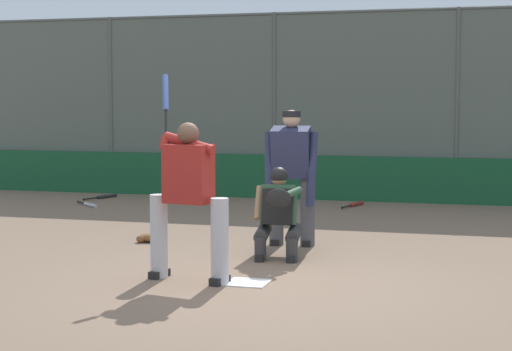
# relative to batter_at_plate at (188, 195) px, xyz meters

# --- Properties ---
(ground_plane) EXTENTS (160.00, 160.00, 0.00)m
(ground_plane) POSITION_rel_batter_at_plate_xyz_m (-0.64, -0.05, -0.92)
(ground_plane) COLOR #7A604C
(home_plate_marker) EXTENTS (0.43, 0.43, 0.01)m
(home_plate_marker) POSITION_rel_batter_at_plate_xyz_m (-0.64, -0.05, -0.91)
(home_plate_marker) COLOR white
(home_plate_marker) RESTS_ON ground_plane
(backstop_fence) EXTENTS (17.69, 0.08, 3.65)m
(backstop_fence) POSITION_rel_batter_at_plate_xyz_m (-0.64, -7.94, 1.00)
(backstop_fence) COLOR #515651
(backstop_fence) RESTS_ON ground_plane
(padding_wall) EXTENTS (17.25, 0.18, 0.86)m
(padding_wall) POSITION_rel_batter_at_plate_xyz_m (-0.64, -7.84, -0.49)
(padding_wall) COLOR #19512D
(padding_wall) RESTS_ON ground_plane
(bleachers_beyond) EXTENTS (12.32, 2.50, 1.48)m
(bleachers_beyond) POSITION_rel_batter_at_plate_xyz_m (0.32, -10.44, -0.44)
(bleachers_beyond) COLOR slate
(bleachers_beyond) RESTS_ON ground_plane
(batter_at_plate) EXTENTS (0.96, 0.76, 2.21)m
(batter_at_plate) POSITION_rel_batter_at_plate_xyz_m (0.00, 0.00, 0.00)
(batter_at_plate) COLOR #B7B7BC
(batter_at_plate) RESTS_ON ground_plane
(catcher_behind_plate) EXTENTS (0.61, 0.71, 1.11)m
(catcher_behind_plate) POSITION_rel_batter_at_plate_xyz_m (-0.61, -1.49, -0.34)
(catcher_behind_plate) COLOR #333333
(catcher_behind_plate) RESTS_ON ground_plane
(umpire_home) EXTENTS (0.73, 0.46, 1.80)m
(umpire_home) POSITION_rel_batter_at_plate_xyz_m (-0.54, -2.46, 0.05)
(umpire_home) COLOR #4C4C51
(umpire_home) RESTS_ON ground_plane
(spare_bat_near_backstop) EXTENTS (0.67, 0.58, 0.07)m
(spare_bat_near_backstop) POSITION_rel_batter_at_plate_xyz_m (4.01, -5.62, -0.89)
(spare_bat_near_backstop) COLOR black
(spare_bat_near_backstop) RESTS_ON ground_plane
(spare_bat_by_padding) EXTENTS (0.28, 0.88, 0.07)m
(spare_bat_by_padding) POSITION_rel_batter_at_plate_xyz_m (-0.66, -6.97, -0.89)
(spare_bat_by_padding) COLOR black
(spare_bat_by_padding) RESTS_ON ground_plane
(spare_bat_third_base_side) EXTENTS (0.33, 0.88, 0.07)m
(spare_bat_third_base_side) POSITION_rel_batter_at_plate_xyz_m (4.32, -6.89, -0.89)
(spare_bat_third_base_side) COLOR black
(spare_bat_third_base_side) RESTS_ON ground_plane
(fielding_glove_on_dirt) EXTENTS (0.33, 0.25, 0.12)m
(fielding_glove_on_dirt) POSITION_rel_batter_at_plate_xyz_m (1.39, -2.21, -0.86)
(fielding_glove_on_dirt) COLOR brown
(fielding_glove_on_dirt) RESTS_ON ground_plane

